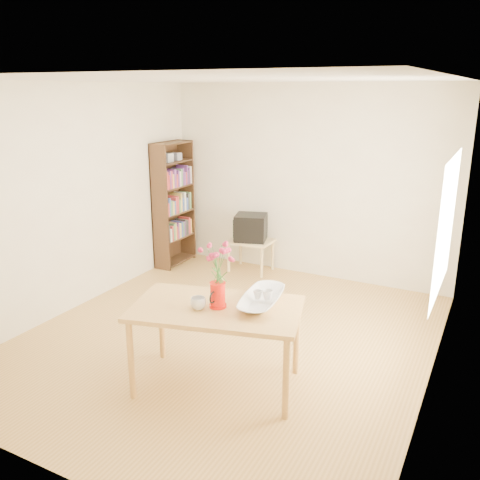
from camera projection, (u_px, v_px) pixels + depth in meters
The scene contains 11 objects.
room at pixel (229, 219), 4.95m from camera, with size 4.50×4.50×4.50m.
table at pixel (217, 315), 4.32m from camera, with size 1.58×1.15×0.75m.
tv_stand at pixel (251, 245), 7.21m from camera, with size 0.60×0.45×0.46m.
bookshelf at pixel (174, 208), 7.40m from camera, with size 0.28×0.70×1.80m.
pitcher at pixel (218, 296), 4.26m from camera, with size 0.15×0.22×0.22m.
flowers at pixel (217, 263), 4.18m from camera, with size 0.25×0.25×0.36m, color #C72F57, non-canonical shape.
mug at pixel (198, 303), 4.23m from camera, with size 0.13×0.13×0.10m, color white.
bowl at pixel (262, 279), 4.30m from camera, with size 0.46×0.46×0.44m, color white.
teacup_a at pixel (258, 284), 4.33m from camera, with size 0.07×0.07×0.06m, color white.
teacup_b at pixel (268, 284), 4.31m from camera, with size 0.08×0.08×0.07m, color white.
television at pixel (251, 227), 7.14m from camera, with size 0.52×0.50×0.37m.
Camera 1 is at (2.35, -4.20, 2.52)m, focal length 38.00 mm.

